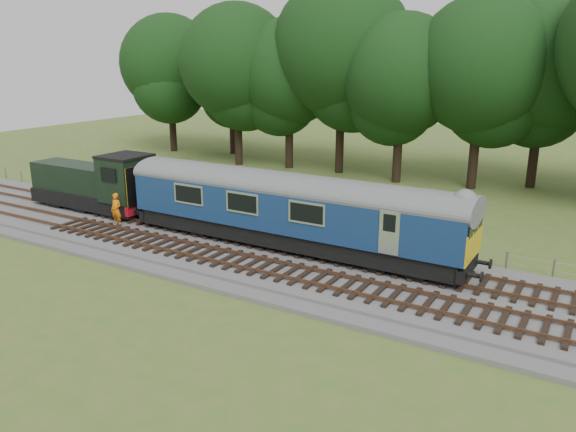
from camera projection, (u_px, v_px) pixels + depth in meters
The scene contains 9 objects.
ground at pixel (348, 278), 25.38m from camera, with size 120.00×120.00×0.00m, color #426926.
ballast at pixel (348, 275), 25.33m from camera, with size 70.00×7.00×0.35m, color #4C4C4F.
track_north at pixel (360, 260), 26.42m from camera, with size 67.20×2.40×0.21m.
track_south at pixel (332, 282), 23.95m from camera, with size 67.20×2.40×0.21m.
fence at pixel (384, 250), 29.10m from camera, with size 64.00×0.12×1.00m, color #6B6054, non-canonical shape.
tree_line at pixel (467, 185), 43.55m from camera, with size 70.00×8.00×18.00m, color black, non-canonical shape.
dmu_railcar at pixel (289, 204), 27.74m from camera, with size 18.05×2.86×3.88m.
shunter_loco at pixel (96, 185), 34.76m from camera, with size 8.91×2.60×3.38m.
worker at pixel (116, 210), 31.63m from camera, with size 0.70×0.46×1.91m, color orange.
Camera 1 is at (9.74, -21.66, 9.76)m, focal length 35.00 mm.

